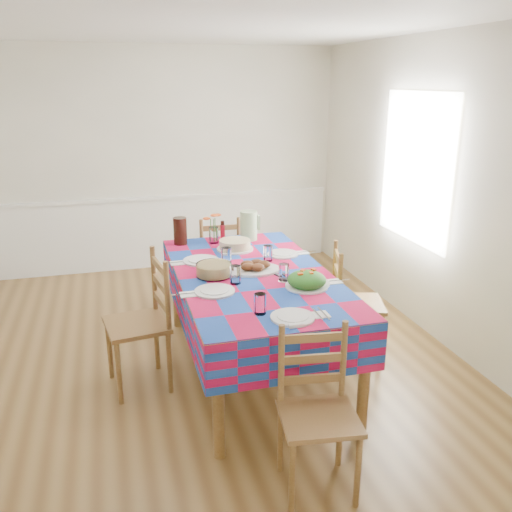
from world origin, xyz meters
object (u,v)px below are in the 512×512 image
at_px(tea_pitcher, 180,231).
at_px(chair_near, 317,412).
at_px(green_pitcher, 249,226).
at_px(chair_far, 219,262).
at_px(meat_platter, 255,267).
at_px(chair_left, 143,323).
at_px(chair_right, 353,303).
at_px(dining_table, 253,284).

bearing_deg(tea_pitcher, chair_near, -79.09).
xyz_separation_m(green_pitcher, chair_far, (-0.20, 0.47, -0.50)).
relative_size(tea_pitcher, chair_far, 0.25).
xyz_separation_m(meat_platter, tea_pitcher, (-0.46, 0.90, 0.09)).
bearing_deg(chair_left, tea_pitcher, 146.57).
bearing_deg(chair_near, chair_right, 65.32).
xyz_separation_m(meat_platter, chair_far, (-0.02, 1.35, -0.40)).
relative_size(chair_near, chair_far, 0.99).
relative_size(green_pitcher, chair_near, 0.28).
distance_m(meat_platter, chair_right, 0.94).
bearing_deg(chair_right, dining_table, 107.91).
distance_m(dining_table, tea_pitcher, 1.06).
distance_m(dining_table, chair_left, 0.90).
relative_size(green_pitcher, chair_left, 0.26).
distance_m(chair_near, chair_far, 2.77).
distance_m(chair_near, chair_left, 1.65).
height_order(tea_pitcher, chair_near, tea_pitcher).
relative_size(tea_pitcher, chair_left, 0.23).
xyz_separation_m(meat_platter, chair_right, (0.86, -0.02, -0.40)).
relative_size(chair_near, chair_left, 0.92).
xyz_separation_m(chair_far, chair_left, (-0.87, -1.38, 0.04)).
bearing_deg(meat_platter, dining_table, -121.63).
bearing_deg(green_pitcher, tea_pitcher, 177.48).
bearing_deg(chair_left, dining_table, 80.99).
height_order(tea_pitcher, chair_left, tea_pitcher).
height_order(dining_table, chair_left, chair_left).
xyz_separation_m(green_pitcher, chair_left, (-1.07, -0.90, -0.47)).
relative_size(meat_platter, chair_near, 0.42).
bearing_deg(green_pitcher, chair_far, 113.22).
relative_size(tea_pitcher, chair_right, 0.25).
height_order(dining_table, chair_right, chair_right).
height_order(chair_far, chair_right, same).
relative_size(meat_platter, chair_right, 0.42).
bearing_deg(chair_left, meat_platter, 83.30).
bearing_deg(tea_pitcher, chair_left, -114.90).
bearing_deg(chair_far, dining_table, 92.12).
height_order(chair_near, chair_right, chair_right).
xyz_separation_m(green_pitcher, chair_near, (-0.20, -2.29, -0.51)).
distance_m(dining_table, chair_right, 0.92).
bearing_deg(tea_pitcher, meat_platter, -62.80).
bearing_deg(meat_platter, chair_left, -178.17).
relative_size(meat_platter, green_pitcher, 1.51).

